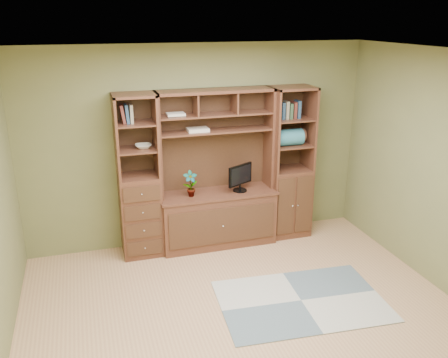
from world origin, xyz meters
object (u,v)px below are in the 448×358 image
object	(u,v)px
center_hutch	(217,171)
monitor	(240,173)
left_tower	(139,177)
right_tower	(290,163)

from	to	relation	value
center_hutch	monitor	distance (m)	0.30
center_hutch	left_tower	world-z (taller)	same
right_tower	monitor	size ratio (longest dim) A/B	4.14
monitor	left_tower	bearing A→B (deg)	148.71
right_tower	center_hutch	bearing A→B (deg)	-177.77
left_tower	right_tower	xyz separation A→B (m)	(2.02, 0.00, 0.00)
center_hutch	right_tower	distance (m)	1.03
left_tower	right_tower	distance (m)	2.02
center_hutch	left_tower	size ratio (longest dim) A/B	1.00
right_tower	monitor	xyz separation A→B (m)	(-0.73, -0.07, -0.05)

